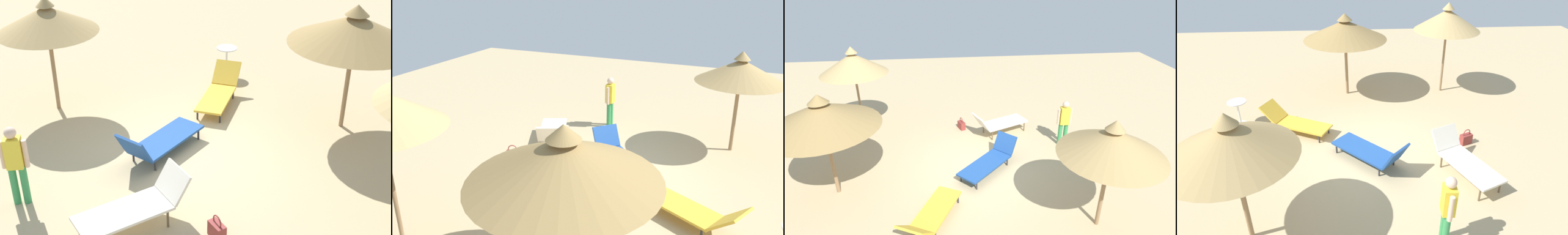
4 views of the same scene
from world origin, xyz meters
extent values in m
cube|color=tan|center=(0.00, 0.00, -0.05)|extent=(24.00, 24.00, 0.10)
cylinder|color=olive|center=(3.64, 0.61, 1.16)|extent=(0.10, 0.10, 2.33)
cone|color=#997A47|center=(3.64, 0.61, 2.24)|extent=(2.71, 2.71, 0.62)
cone|color=#997A47|center=(3.64, 0.61, 2.65)|extent=(0.49, 0.49, 0.22)
cylinder|color=olive|center=(-2.62, 2.46, 1.12)|extent=(0.09, 0.09, 2.24)
cone|color=tan|center=(-2.62, 2.46, 2.18)|extent=(2.23, 2.23, 0.58)
cone|color=tan|center=(-2.62, 2.46, 2.57)|extent=(0.40, 0.40, 0.22)
cylinder|color=olive|center=(3.64, -2.71, 1.25)|extent=(0.08, 0.08, 2.50)
cone|color=tan|center=(3.64, -2.71, 2.50)|extent=(2.16, 2.16, 0.67)
cone|color=tan|center=(3.64, -2.71, 2.94)|extent=(0.39, 0.39, 0.22)
cube|color=#1E478C|center=(-0.29, 0.20, 0.27)|extent=(1.68, 1.68, 0.05)
cylinder|color=#2D2D33|center=(0.02, 0.91, 0.12)|extent=(0.04, 0.04, 0.24)
cylinder|color=#2D2D33|center=(0.41, 0.52, 0.12)|extent=(0.04, 0.04, 0.24)
cylinder|color=#2D2D33|center=(-1.00, -0.11, 0.12)|extent=(0.04, 0.04, 0.24)
cylinder|color=#2D2D33|center=(-0.60, -0.50, 0.12)|extent=(0.04, 0.04, 0.24)
cube|color=#1E478C|center=(-0.99, -0.50, 0.54)|extent=(0.70, 0.70, 0.52)
cube|color=gold|center=(1.04, 1.84, 0.26)|extent=(1.22, 1.62, 0.05)
cylinder|color=#2D2D33|center=(1.00, 1.16, 0.12)|extent=(0.04, 0.04, 0.24)
cylinder|color=#2D2D33|center=(0.53, 1.39, 0.12)|extent=(0.04, 0.04, 0.24)
cylinder|color=#2D2D33|center=(1.56, 2.29, 0.12)|extent=(0.04, 0.04, 0.24)
cylinder|color=#2D2D33|center=(1.08, 2.52, 0.12)|extent=(0.04, 0.04, 0.24)
cube|color=gold|center=(1.48, 2.73, 0.50)|extent=(0.79, 0.74, 0.47)
cube|color=silver|center=(-1.26, -2.18, 0.37)|extent=(1.72, 1.27, 0.05)
cylinder|color=brown|center=(-1.75, -2.71, 0.17)|extent=(0.04, 0.04, 0.34)
cylinder|color=brown|center=(-1.98, -2.17, 0.17)|extent=(0.04, 0.04, 0.34)
cylinder|color=brown|center=(-0.54, -2.18, 0.17)|extent=(0.04, 0.04, 0.34)
cylinder|color=brown|center=(-0.77, -1.64, 0.17)|extent=(0.04, 0.04, 0.34)
cube|color=silver|center=(-0.40, -1.80, 0.63)|extent=(0.59, 0.78, 0.49)
cylinder|color=#338C4C|center=(-2.92, -1.13, 0.38)|extent=(0.13, 0.13, 0.76)
cylinder|color=#338C4C|center=(-3.10, -1.12, 0.38)|extent=(0.13, 0.13, 0.76)
cube|color=yellow|center=(-3.01, -1.13, 1.04)|extent=(0.29, 0.23, 0.57)
sphere|color=beige|center=(-3.01, -1.13, 1.42)|extent=(0.20, 0.20, 0.20)
cylinder|color=beige|center=(-2.82, -1.14, 1.01)|extent=(0.09, 0.09, 0.52)
cylinder|color=beige|center=(-3.20, -1.12, 1.01)|extent=(0.09, 0.09, 0.52)
cube|color=maroon|center=(0.21, -2.57, 0.14)|extent=(0.28, 0.36, 0.28)
torus|color=maroon|center=(0.21, -2.57, 0.33)|extent=(0.11, 0.22, 0.23)
camera|label=1|loc=(-1.16, -9.07, 5.86)|focal=48.89mm
camera|label=2|loc=(7.90, 2.75, 4.65)|focal=36.89mm
camera|label=3|loc=(0.69, 7.87, 5.54)|focal=30.02mm
camera|label=4|loc=(-7.35, 0.50, 5.17)|focal=31.46mm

